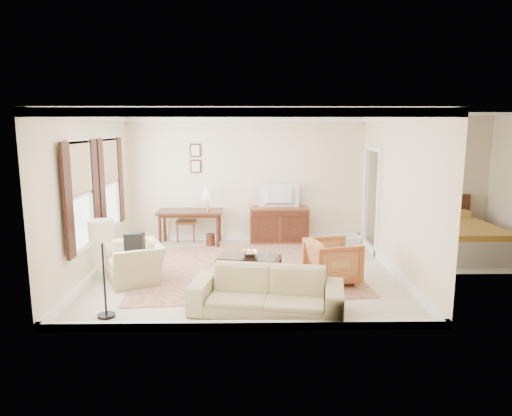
{
  "coord_description": "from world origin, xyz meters",
  "views": [
    {
      "loc": [
        0.06,
        -8.13,
        2.66
      ],
      "look_at": [
        0.2,
        0.3,
        1.15
      ],
      "focal_mm": 32.0,
      "sensor_mm": 36.0,
      "label": 1
    }
  ],
  "objects_px": {
    "writing_desk": "(190,215)",
    "sofa": "(267,284)",
    "sideboard": "(279,225)",
    "tv": "(279,188)",
    "club_armchair": "(135,256)",
    "striped_armchair": "(333,259)",
    "coffee_table": "(249,262)"
  },
  "relations": [
    {
      "from": "writing_desk",
      "to": "coffee_table",
      "type": "distance_m",
      "value": 2.89
    },
    {
      "from": "striped_armchair",
      "to": "club_armchair",
      "type": "bearing_deg",
      "value": 74.85
    },
    {
      "from": "writing_desk",
      "to": "club_armchair",
      "type": "height_order",
      "value": "club_armchair"
    },
    {
      "from": "writing_desk",
      "to": "club_armchair",
      "type": "relative_size",
      "value": 1.42
    },
    {
      "from": "sofa",
      "to": "striped_armchair",
      "type": "bearing_deg",
      "value": 57.34
    },
    {
      "from": "sideboard",
      "to": "coffee_table",
      "type": "height_order",
      "value": "sideboard"
    },
    {
      "from": "sideboard",
      "to": "writing_desk",
      "type": "bearing_deg",
      "value": -175.16
    },
    {
      "from": "tv",
      "to": "sideboard",
      "type": "bearing_deg",
      "value": -90.0
    },
    {
      "from": "writing_desk",
      "to": "tv",
      "type": "height_order",
      "value": "tv"
    },
    {
      "from": "sideboard",
      "to": "sofa",
      "type": "distance_m",
      "value": 4.12
    },
    {
      "from": "sideboard",
      "to": "striped_armchair",
      "type": "height_order",
      "value": "striped_armchair"
    },
    {
      "from": "tv",
      "to": "coffee_table",
      "type": "xyz_separation_m",
      "value": [
        -0.7,
        -2.7,
        -0.93
      ]
    },
    {
      "from": "writing_desk",
      "to": "sofa",
      "type": "xyz_separation_m",
      "value": [
        1.58,
        -3.92,
        -0.25
      ]
    },
    {
      "from": "coffee_table",
      "to": "club_armchair",
      "type": "bearing_deg",
      "value": 178.57
    },
    {
      "from": "club_armchair",
      "to": "sideboard",
      "type": "bearing_deg",
      "value": 109.55
    },
    {
      "from": "writing_desk",
      "to": "sofa",
      "type": "distance_m",
      "value": 4.24
    },
    {
      "from": "coffee_table",
      "to": "striped_armchair",
      "type": "bearing_deg",
      "value": -3.87
    },
    {
      "from": "club_armchair",
      "to": "writing_desk",
      "type": "bearing_deg",
      "value": 140.15
    },
    {
      "from": "coffee_table",
      "to": "sofa",
      "type": "relative_size",
      "value": 0.54
    },
    {
      "from": "tv",
      "to": "sofa",
      "type": "bearing_deg",
      "value": 83.72
    },
    {
      "from": "tv",
      "to": "club_armchair",
      "type": "xyz_separation_m",
      "value": [
        -2.68,
        -2.65,
        -0.82
      ]
    },
    {
      "from": "coffee_table",
      "to": "sofa",
      "type": "distance_m",
      "value": 1.41
    },
    {
      "from": "coffee_table",
      "to": "tv",
      "type": "bearing_deg",
      "value": 75.46
    },
    {
      "from": "writing_desk",
      "to": "sofa",
      "type": "height_order",
      "value": "sofa"
    },
    {
      "from": "tv",
      "to": "striped_armchair",
      "type": "height_order",
      "value": "tv"
    },
    {
      "from": "striped_armchair",
      "to": "tv",
      "type": "bearing_deg",
      "value": 2.14
    },
    {
      "from": "striped_armchair",
      "to": "club_armchair",
      "type": "distance_m",
      "value": 3.42
    },
    {
      "from": "sideboard",
      "to": "sofa",
      "type": "height_order",
      "value": "sofa"
    },
    {
      "from": "writing_desk",
      "to": "tv",
      "type": "bearing_deg",
      "value": 4.28
    },
    {
      "from": "sofa",
      "to": "sideboard",
      "type": "bearing_deg",
      "value": 93.88
    },
    {
      "from": "sideboard",
      "to": "tv",
      "type": "bearing_deg",
      "value": -90.0
    },
    {
      "from": "writing_desk",
      "to": "club_armchair",
      "type": "distance_m",
      "value": 2.59
    }
  ]
}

